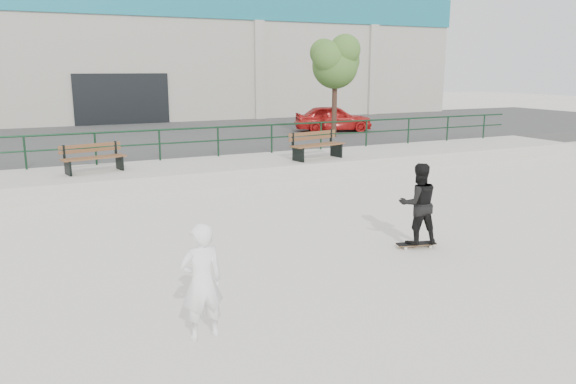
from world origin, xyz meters
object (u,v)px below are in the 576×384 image
tree (336,61)px  seated_skater (202,282)px  standing_skater (418,204)px  bench_right (316,145)px  bench_left (93,158)px  skateboard (416,244)px  red_car (333,118)px

tree → seated_skater: (-10.59, -14.95, -3.01)m
standing_skater → tree: bearing=-97.2°
bench_right → bench_left: bearing=163.1°
skateboard → standing_skater: size_ratio=0.51×
tree → skateboard: tree is taller
skateboard → seated_skater: (-4.91, -1.87, 0.71)m
bench_right → standing_skater: size_ratio=1.29×
bench_left → tree: bearing=11.2°
red_car → standing_skater: 16.42m
standing_skater → seated_skater: 5.25m
skateboard → tree: bearing=79.9°
bench_left → standing_skater: (5.02, -8.50, -0.02)m
standing_skater → seated_skater: standing_skater is taller
bench_left → skateboard: 9.90m
bench_left → tree: (10.70, 4.58, 2.87)m
red_car → skateboard: bearing=174.1°
bench_left → red_car: red_car is taller
red_car → seated_skater: bearing=163.6°
tree → skateboard: bearing=-113.5°
red_car → bench_left: bearing=137.2°
bench_right → red_car: 8.53m
bench_left → standing_skater: standing_skater is taller
bench_left → tree: size_ratio=0.43×
tree → red_car: size_ratio=1.20×
bench_left → seated_skater: (0.11, -10.37, -0.13)m
seated_skater → skateboard: bearing=-161.3°
skateboard → standing_skater: (0.00, 0.00, 0.82)m
bench_right → seated_skater: (-6.90, -9.75, -0.17)m
red_car → skateboard: red_car is taller
skateboard → seated_skater: size_ratio=0.52×
bench_left → red_car: bearing=16.9°
bench_right → tree: bearing=42.7°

